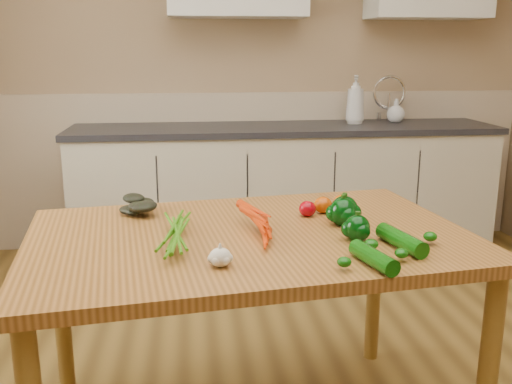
{
  "coord_description": "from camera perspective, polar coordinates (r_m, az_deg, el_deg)",
  "views": [
    {
      "loc": [
        -0.43,
        -1.58,
        1.39
      ],
      "look_at": [
        -0.19,
        0.5,
        0.87
      ],
      "focal_mm": 40.0,
      "sensor_mm": 36.0,
      "label": 1
    }
  ],
  "objects": [
    {
      "name": "leafy_greens",
      "position": [
        2.19,
        -13.07,
        -0.88
      ],
      "size": [
        0.21,
        0.19,
        0.11
      ],
      "primitive_type": null,
      "color": "black",
      "rests_on": "table"
    },
    {
      "name": "soap_bottle_b",
      "position": [
        4.02,
        9.96,
        7.99
      ],
      "size": [
        0.11,
        0.11,
        0.17
      ],
      "primitive_type": "imported",
      "rotation": [
        0.0,
        0.0,
        0.98
      ],
      "color": "silver",
      "rests_on": "counter_run"
    },
    {
      "name": "pepper_c",
      "position": [
        1.88,
        10.09,
        -3.56
      ],
      "size": [
        0.08,
        0.08,
        0.08
      ],
      "primitive_type": "sphere",
      "color": "black",
      "rests_on": "table"
    },
    {
      "name": "pepper_a",
      "position": [
        2.03,
        8.69,
        -1.99
      ],
      "size": [
        0.1,
        0.1,
        0.1
      ],
      "primitive_type": "sphere",
      "color": "black",
      "rests_on": "table"
    },
    {
      "name": "garlic_bulb",
      "position": [
        1.64,
        -3.59,
        -6.53
      ],
      "size": [
        0.06,
        0.06,
        0.05
      ],
      "primitive_type": "ellipsoid",
      "color": "silver",
      "rests_on": "table"
    },
    {
      "name": "pepper_b",
      "position": [
        2.05,
        8.82,
        -1.82
      ],
      "size": [
        0.1,
        0.1,
        0.1
      ],
      "primitive_type": "sphere",
      "color": "black",
      "rests_on": "table"
    },
    {
      "name": "table",
      "position": [
        1.97,
        -0.6,
        -6.55
      ],
      "size": [
        1.58,
        1.12,
        0.79
      ],
      "rotation": [
        0.0,
        0.0,
        0.13
      ],
      "color": "#9D642D",
      "rests_on": "ground"
    },
    {
      "name": "tomato_a",
      "position": [
        2.13,
        5.17,
        -1.67
      ],
      "size": [
        0.06,
        0.06,
        0.06
      ],
      "primitive_type": "ellipsoid",
      "color": "#91020C",
      "rests_on": "table"
    },
    {
      "name": "carrot_bunch",
      "position": [
        1.89,
        -2.3,
        -3.44
      ],
      "size": [
        0.3,
        0.24,
        0.07
      ],
      "primitive_type": null,
      "rotation": [
        0.0,
        0.0,
        0.13
      ],
      "color": "red",
      "rests_on": "table"
    },
    {
      "name": "counter_run",
      "position": [
        3.94,
        2.93,
        0.26
      ],
      "size": [
        2.84,
        0.64,
        1.14
      ],
      "color": "#B4AD96",
      "rests_on": "ground"
    },
    {
      "name": "tomato_c",
      "position": [
        2.2,
        8.62,
        -1.13
      ],
      "size": [
        0.07,
        0.07,
        0.07
      ],
      "primitive_type": "ellipsoid",
      "color": "#B94204",
      "rests_on": "table"
    },
    {
      "name": "tomato_b",
      "position": [
        2.18,
        6.71,
        -1.29
      ],
      "size": [
        0.07,
        0.07,
        0.06
      ],
      "primitive_type": "ellipsoid",
      "color": "#B94204",
      "rests_on": "table"
    },
    {
      "name": "room",
      "position": [
        1.81,
        7.26,
        9.33
      ],
      "size": [
        4.04,
        5.04,
        2.64
      ],
      "color": "olive",
      "rests_on": "ground"
    },
    {
      "name": "zucchini_b",
      "position": [
        1.67,
        11.67,
        -6.43
      ],
      "size": [
        0.1,
        0.2,
        0.05
      ],
      "primitive_type": "cylinder",
      "rotation": [
        1.57,
        0.0,
        0.26
      ],
      "color": "#094307",
      "rests_on": "table"
    },
    {
      "name": "soap_bottle_c",
      "position": [
        4.15,
        13.83,
        7.91
      ],
      "size": [
        0.16,
        0.16,
        0.16
      ],
      "primitive_type": "imported",
      "rotation": [
        0.0,
        0.0,
        2.85
      ],
      "color": "silver",
      "rests_on": "counter_run"
    },
    {
      "name": "soap_bottle_a",
      "position": [
        4.0,
        9.91,
        9.1
      ],
      "size": [
        0.15,
        0.15,
        0.33
      ],
      "primitive_type": "imported",
      "rotation": [
        0.0,
        0.0,
        6.09
      ],
      "color": "silver",
      "rests_on": "counter_run"
    },
    {
      "name": "zucchini_a",
      "position": [
        1.84,
        14.33,
        -4.69
      ],
      "size": [
        0.1,
        0.22,
        0.05
      ],
      "primitive_type": "cylinder",
      "rotation": [
        1.57,
        0.0,
        0.23
      ],
      "color": "#094307",
      "rests_on": "table"
    }
  ]
}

